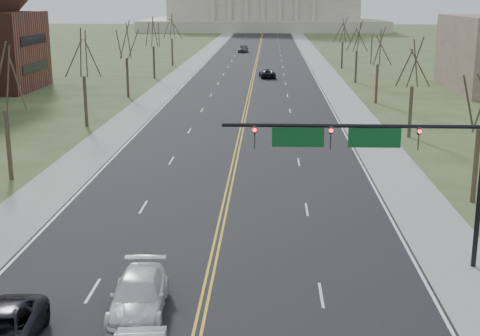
# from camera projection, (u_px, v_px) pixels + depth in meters

# --- Properties ---
(road) EXTENTS (20.00, 380.00, 0.01)m
(road) POSITION_uv_depth(u_px,v_px,m) (256.00, 65.00, 125.83)
(road) COLOR black
(road) RESTS_ON ground
(sidewalk_left) EXTENTS (4.00, 380.00, 0.03)m
(sidewalk_left) POSITION_uv_depth(u_px,v_px,m) (192.00, 64.00, 126.35)
(sidewalk_left) COLOR gray
(sidewalk_left) RESTS_ON ground
(sidewalk_right) EXTENTS (4.00, 380.00, 0.03)m
(sidewalk_right) POSITION_uv_depth(u_px,v_px,m) (320.00, 65.00, 125.31)
(sidewalk_right) COLOR gray
(sidewalk_right) RESTS_ON ground
(center_line) EXTENTS (0.42, 380.00, 0.01)m
(center_line) POSITION_uv_depth(u_px,v_px,m) (256.00, 65.00, 125.83)
(center_line) COLOR gold
(center_line) RESTS_ON road
(edge_line_left) EXTENTS (0.15, 380.00, 0.01)m
(edge_line_left) POSITION_uv_depth(u_px,v_px,m) (204.00, 65.00, 126.25)
(edge_line_left) COLOR silver
(edge_line_left) RESTS_ON road
(edge_line_right) EXTENTS (0.15, 380.00, 0.01)m
(edge_line_right) POSITION_uv_depth(u_px,v_px,m) (308.00, 65.00, 125.41)
(edge_line_right) COLOR silver
(edge_line_right) RESTS_ON road
(signal_mast) EXTENTS (12.12, 0.44, 7.20)m
(signal_mast) POSITION_uv_depth(u_px,v_px,m) (373.00, 148.00, 30.72)
(signal_mast) COLOR black
(signal_mast) RESTS_ON ground
(tree_l_0) EXTENTS (3.96, 3.96, 9.00)m
(tree_l_0) POSITION_uv_depth(u_px,v_px,m) (3.00, 81.00, 45.45)
(tree_l_0) COLOR #3B3023
(tree_l_0) RESTS_ON ground
(tree_r_1) EXTENTS (3.74, 3.74, 8.50)m
(tree_r_1) POSITION_uv_depth(u_px,v_px,m) (413.00, 65.00, 59.68)
(tree_r_1) COLOR #3B3023
(tree_r_1) RESTS_ON ground
(tree_l_1) EXTENTS (3.96, 3.96, 9.00)m
(tree_l_1) POSITION_uv_depth(u_px,v_px,m) (83.00, 56.00, 64.79)
(tree_l_1) COLOR #3B3023
(tree_l_1) RESTS_ON ground
(tree_r_2) EXTENTS (3.74, 3.74, 8.50)m
(tree_r_2) POSITION_uv_depth(u_px,v_px,m) (378.00, 48.00, 79.03)
(tree_r_2) COLOR #3B3023
(tree_r_2) RESTS_ON ground
(tree_l_2) EXTENTS (3.96, 3.96, 9.00)m
(tree_l_2) POSITION_uv_depth(u_px,v_px,m) (126.00, 42.00, 84.14)
(tree_l_2) COLOR #3B3023
(tree_l_2) RESTS_ON ground
(tree_r_3) EXTENTS (3.74, 3.74, 8.50)m
(tree_r_3) POSITION_uv_depth(u_px,v_px,m) (357.00, 38.00, 98.38)
(tree_r_3) COLOR #3B3023
(tree_r_3) RESTS_ON ground
(tree_l_3) EXTENTS (3.96, 3.96, 9.00)m
(tree_l_3) POSITION_uv_depth(u_px,v_px,m) (153.00, 33.00, 103.49)
(tree_l_3) COLOR #3B3023
(tree_l_3) RESTS_ON ground
(tree_r_4) EXTENTS (3.74, 3.74, 8.50)m
(tree_r_4) POSITION_uv_depth(u_px,v_px,m) (343.00, 31.00, 117.73)
(tree_r_4) COLOR #3B3023
(tree_r_4) RESTS_ON ground
(tree_l_4) EXTENTS (3.96, 3.96, 9.00)m
(tree_l_4) POSITION_uv_depth(u_px,v_px,m) (172.00, 28.00, 122.84)
(tree_l_4) COLOR #3B3023
(tree_l_4) RESTS_ON ground
(car_sb_inner_second) EXTENTS (2.50, 5.42, 1.54)m
(car_sb_inner_second) POSITION_uv_depth(u_px,v_px,m) (139.00, 296.00, 27.06)
(car_sb_inner_second) COLOR silver
(car_sb_inner_second) RESTS_ON road
(car_far_nb) EXTENTS (2.85, 5.11, 1.35)m
(car_far_nb) POSITION_uv_depth(u_px,v_px,m) (267.00, 73.00, 105.73)
(car_far_nb) COLOR black
(car_far_nb) RESTS_ON road
(car_far_sb) EXTENTS (2.58, 5.06, 1.65)m
(car_far_sb) POSITION_uv_depth(u_px,v_px,m) (243.00, 49.00, 153.75)
(car_far_sb) COLOR #565A5F
(car_far_sb) RESTS_ON road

